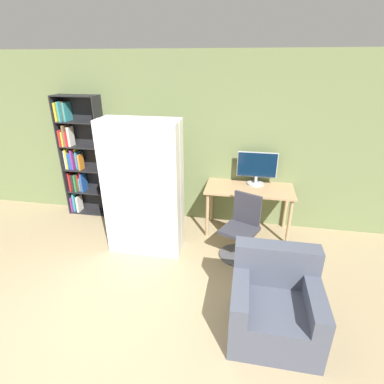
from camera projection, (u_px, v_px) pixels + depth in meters
name	position (u px, v px, depth m)	size (l,w,h in m)	color
ground_plane	(90.00, 352.00, 2.84)	(16.00, 16.00, 0.00)	#9E8966
wall_back	(165.00, 140.00, 4.86)	(8.00, 0.06, 2.70)	#6B7A4C
desk	(249.00, 194.00, 4.59)	(1.33, 0.63, 0.76)	tan
monitor	(257.00, 167.00, 4.57)	(0.60, 0.26, 0.52)	#B7B7BC
office_chair	(241.00, 233.00, 4.14)	(0.58, 0.58, 0.89)	#4C4C51
bookshelf	(80.00, 158.00, 5.12)	(0.73, 0.30, 2.05)	black
mattress_near	(141.00, 192.00, 3.95)	(1.04, 0.22, 1.89)	silver
mattress_far	(146.00, 186.00, 4.16)	(1.04, 0.22, 1.89)	silver
armchair	(274.00, 304.00, 2.98)	(0.85, 0.80, 0.85)	#474C5B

